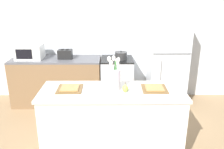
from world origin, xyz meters
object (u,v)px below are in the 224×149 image
(pear_figurine, at_px, (125,88))
(plate_setting_right, at_px, (154,88))
(flower_vase, at_px, (115,78))
(microwave, at_px, (30,52))
(refrigerator, at_px, (167,60))
(plate_setting_left, at_px, (70,89))
(cooking_pot, at_px, (121,56))
(stove_range, at_px, (117,81))
(toaster, at_px, (65,54))

(pear_figurine, distance_m, plate_setting_right, 0.38)
(flower_vase, height_order, microwave, flower_vase)
(refrigerator, xyz_separation_m, plate_setting_left, (-1.58, -1.57, 0.08))
(flower_vase, bearing_deg, pear_figurine, -31.19)
(flower_vase, height_order, pear_figurine, flower_vase)
(pear_figurine, height_order, microwave, microwave)
(cooking_pot, relative_size, microwave, 0.49)
(pear_figurine, relative_size, plate_setting_left, 0.39)
(plate_setting_left, bearing_deg, cooking_pot, 65.35)
(flower_vase, relative_size, microwave, 0.90)
(plate_setting_left, bearing_deg, stove_range, 68.07)
(flower_vase, xyz_separation_m, microwave, (-1.56, 1.57, -0.05))
(microwave, bearing_deg, plate_setting_right, -37.21)
(stove_range, height_order, cooking_pot, cooking_pot)
(stove_range, bearing_deg, pear_figurine, -87.91)
(flower_vase, relative_size, toaster, 1.54)
(pear_figurine, xyz_separation_m, toaster, (-1.03, 1.66, 0.01))
(pear_figurine, relative_size, plate_setting_right, 0.39)
(toaster, height_order, microwave, microwave)
(plate_setting_left, relative_size, toaster, 1.13)
(refrigerator, distance_m, toaster, 1.93)
(plate_setting_right, xyz_separation_m, cooking_pot, (-0.36, 1.53, 0.03))
(stove_range, xyz_separation_m, refrigerator, (0.95, 0.00, 0.42))
(stove_range, distance_m, toaster, 1.11)
(plate_setting_left, xyz_separation_m, toaster, (-0.34, 1.58, 0.05))
(plate_setting_right, height_order, toaster, toaster)
(pear_figurine, xyz_separation_m, microwave, (-1.69, 1.65, 0.06))
(flower_vase, height_order, plate_setting_right, flower_vase)
(plate_setting_left, distance_m, toaster, 1.62)
(refrigerator, distance_m, pear_figurine, 1.88)
(flower_vase, relative_size, plate_setting_left, 1.36)
(stove_range, height_order, flower_vase, flower_vase)
(plate_setting_right, bearing_deg, cooking_pot, 103.15)
(pear_figurine, height_order, cooking_pot, cooking_pot)
(plate_setting_right, height_order, cooking_pot, cooking_pot)
(stove_range, height_order, microwave, microwave)
(refrigerator, relative_size, flower_vase, 4.03)
(microwave, bearing_deg, cooking_pot, -1.12)
(microwave, bearing_deg, stove_range, 0.02)
(refrigerator, bearing_deg, microwave, -179.97)
(plate_setting_right, relative_size, microwave, 0.66)
(toaster, bearing_deg, cooking_pot, -2.45)
(stove_range, distance_m, plate_setting_right, 1.70)
(flower_vase, height_order, plate_setting_left, flower_vase)
(refrigerator, bearing_deg, plate_setting_left, -135.23)
(cooking_pot, bearing_deg, pear_figurine, -90.45)
(pear_figurine, bearing_deg, refrigerator, 61.69)
(stove_range, height_order, plate_setting_left, plate_setting_left)
(stove_range, distance_m, microwave, 1.74)
(refrigerator, distance_m, flower_vase, 1.89)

